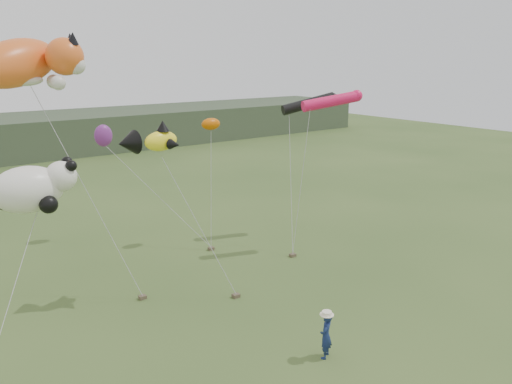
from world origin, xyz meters
TOP-DOWN VIEW (x-y plane):
  - ground at (0.00, 0.00)m, footprint 120.00×120.00m
  - festival_attendant at (0.01, -1.90)m, footprint 0.72×0.65m
  - sandbag_anchors at (-1.20, 5.30)m, footprint 15.45×6.98m
  - cat_kite at (-5.82, 10.15)m, footprint 5.58×3.86m
  - fish_kite at (-2.59, 5.80)m, footprint 2.57×1.73m
  - tube_kites at (8.12, 6.88)m, footprint 4.17×4.22m
  - panda_kite at (-6.81, 7.11)m, footprint 3.14×2.03m
  - misc_kites at (0.18, 12.79)m, footprint 5.51×4.66m

SIDE VIEW (x-z plane):
  - ground at x=0.00m, z-range 0.00..0.00m
  - sandbag_anchors at x=-1.20m, z-range 0.00..0.16m
  - festival_attendant at x=0.01m, z-range 0.00..1.66m
  - panda_kite at x=-6.81m, z-range 4.29..6.24m
  - misc_kites at x=0.18m, z-range 5.34..6.98m
  - fish_kite at x=-2.59m, z-range 6.16..7.47m
  - tube_kites at x=8.12m, z-range 7.02..8.53m
  - cat_kite at x=-5.82m, z-range 8.51..11.20m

